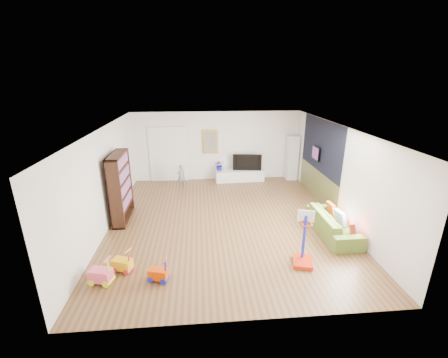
{
  "coord_description": "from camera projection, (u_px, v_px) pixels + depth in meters",
  "views": [
    {
      "loc": [
        -0.7,
        -7.78,
        4.02
      ],
      "look_at": [
        0.0,
        0.4,
        1.15
      ],
      "focal_mm": 24.0,
      "sensor_mm": 36.0,
      "label": 1
    }
  ],
  "objects": [
    {
      "name": "floor",
      "position": [
        225.0,
        221.0,
        8.69
      ],
      "size": [
        6.5,
        7.5,
        0.0
      ],
      "primitive_type": "cube",
      "color": "brown",
      "rests_on": "ground"
    },
    {
      "name": "ceiling",
      "position": [
        225.0,
        128.0,
        7.8
      ],
      "size": [
        6.5,
        7.5,
        0.0
      ],
      "primitive_type": "cube",
      "color": "white",
      "rests_on": "ground"
    },
    {
      "name": "wall_back",
      "position": [
        217.0,
        146.0,
        11.78
      ],
      "size": [
        6.5,
        0.0,
        2.7
      ],
      "primitive_type": "cube",
      "color": "silver",
      "rests_on": "ground"
    },
    {
      "name": "wall_front",
      "position": [
        246.0,
        253.0,
        4.72
      ],
      "size": [
        6.5,
        0.0,
        2.7
      ],
      "primitive_type": "cube",
      "color": "silver",
      "rests_on": "ground"
    },
    {
      "name": "wall_left",
      "position": [
        104.0,
        180.0,
        7.99
      ],
      "size": [
        0.0,
        7.5,
        2.7
      ],
      "primitive_type": "cube",
      "color": "silver",
      "rests_on": "ground"
    },
    {
      "name": "wall_right",
      "position": [
        339.0,
        174.0,
        8.51
      ],
      "size": [
        0.0,
        7.5,
        2.7
      ],
      "primitive_type": "cube",
      "color": "white",
      "rests_on": "ground"
    },
    {
      "name": "navy_accent",
      "position": [
        321.0,
        146.0,
        9.66
      ],
      "size": [
        0.01,
        3.2,
        1.7
      ],
      "primitive_type": "cube",
      "color": "black",
      "rests_on": "wall_right"
    },
    {
      "name": "olive_wainscot",
      "position": [
        317.0,
        185.0,
        10.11
      ],
      "size": [
        0.01,
        3.2,
        1.0
      ],
      "primitive_type": "cube",
      "color": "brown",
      "rests_on": "wall_right"
    },
    {
      "name": "doorway",
      "position": [
        168.0,
        155.0,
        11.68
      ],
      "size": [
        1.45,
        0.06,
        2.1
      ],
      "primitive_type": "cube",
      "color": "white",
      "rests_on": "ground"
    },
    {
      "name": "painting_back",
      "position": [
        210.0,
        142.0,
        11.65
      ],
      "size": [
        0.62,
        0.06,
        0.92
      ],
      "primitive_type": "cube",
      "color": "gold",
      "rests_on": "wall_back"
    },
    {
      "name": "artwork_right",
      "position": [
        316.0,
        153.0,
        9.94
      ],
      "size": [
        0.04,
        0.56,
        0.46
      ],
      "primitive_type": "cube",
      "color": "#7F3F8C",
      "rests_on": "wall_right"
    },
    {
      "name": "media_console",
      "position": [
        240.0,
        175.0,
        11.91
      ],
      "size": [
        1.93,
        0.56,
        0.45
      ],
      "primitive_type": "cube",
      "rotation": [
        0.0,
        0.0,
        0.04
      ],
      "color": "silver",
      "rests_on": "ground"
    },
    {
      "name": "tall_cabinet",
      "position": [
        292.0,
        158.0,
        11.92
      ],
      "size": [
        0.43,
        0.43,
        1.77
      ],
      "primitive_type": "cube",
      "rotation": [
        0.0,
        0.0,
        0.03
      ],
      "color": "silver",
      "rests_on": "ground"
    },
    {
      "name": "bookshelf",
      "position": [
        121.0,
        188.0,
        8.49
      ],
      "size": [
        0.36,
        1.35,
        1.97
      ],
      "primitive_type": "cube",
      "rotation": [
        0.0,
        0.0,
        0.01
      ],
      "color": "#321A0F",
      "rests_on": "ground"
    },
    {
      "name": "sofa",
      "position": [
        333.0,
        224.0,
        7.92
      ],
      "size": [
        0.79,
        2.0,
        0.58
      ],
      "primitive_type": "imported",
      "rotation": [
        0.0,
        0.0,
        1.58
      ],
      "color": "#566F27",
      "rests_on": "ground"
    },
    {
      "name": "basketball_hoop",
      "position": [
        305.0,
        240.0,
        6.52
      ],
      "size": [
        0.54,
        0.61,
        1.24
      ],
      "primitive_type": "cube",
      "rotation": [
        0.0,
        0.0,
        -0.26
      ],
      "color": "#BA250B",
      "rests_on": "ground"
    },
    {
      "name": "ride_on_yellow",
      "position": [
        122.0,
        260.0,
        6.39
      ],
      "size": [
        0.47,
        0.37,
        0.54
      ],
      "primitive_type": "cube",
      "rotation": [
        0.0,
        0.0,
        -0.34
      ],
      "color": "gold",
      "rests_on": "ground"
    },
    {
      "name": "ride_on_orange",
      "position": [
        158.0,
        270.0,
        6.09
      ],
      "size": [
        0.43,
        0.33,
        0.51
      ],
      "primitive_type": "cube",
      "rotation": [
        0.0,
        0.0,
        -0.28
      ],
      "color": "#CF3900",
      "rests_on": "ground"
    },
    {
      "name": "ride_on_pink",
      "position": [
        100.0,
        271.0,
        6.01
      ],
      "size": [
        0.5,
        0.38,
        0.59
      ],
      "primitive_type": "cube",
      "rotation": [
        0.0,
        0.0,
        -0.25
      ],
      "color": "#F55172",
      "rests_on": "ground"
    },
    {
      "name": "child",
      "position": [
        181.0,
        176.0,
        11.17
      ],
      "size": [
        0.38,
        0.35,
        0.88
      ],
      "primitive_type": "imported",
      "rotation": [
        0.0,
        0.0,
        3.69
      ],
      "color": "slate",
      "rests_on": "ground"
    },
    {
      "name": "tv",
      "position": [
        247.0,
        162.0,
        11.82
      ],
      "size": [
        1.13,
        0.29,
        0.65
      ],
      "primitive_type": "imported",
      "rotation": [
        0.0,
        0.0,
        -0.13
      ],
      "color": "black",
      "rests_on": "media_console"
    },
    {
      "name": "vase_plant",
      "position": [
        220.0,
        165.0,
        11.74
      ],
      "size": [
        0.39,
        0.34,
        0.43
      ],
      "primitive_type": "imported",
      "rotation": [
        0.0,
        0.0,
        0.03
      ],
      "color": "#1A159C",
      "rests_on": "media_console"
    },
    {
      "name": "pillow_left",
      "position": [
        352.0,
        228.0,
        7.34
      ],
      "size": [
        0.22,
        0.41,
        0.4
      ],
      "primitive_type": "cube",
      "rotation": [
        0.0,
        0.0,
        -0.31
      ],
      "color": "#AA271B",
      "rests_on": "sofa"
    },
    {
      "name": "pillow_center",
      "position": [
        340.0,
        218.0,
        7.87
      ],
      "size": [
        0.15,
        0.39,
        0.39
      ],
      "primitive_type": "cube",
      "rotation": [
        0.0,
        0.0,
        0.12
      ],
      "color": "silver",
      "rests_on": "sofa"
    },
    {
      "name": "pillow_right",
      "position": [
        331.0,
        209.0,
        8.4
      ],
      "size": [
        0.12,
        0.36,
        0.35
      ],
      "primitive_type": "cube",
      "rotation": [
        0.0,
        0.0,
        0.1
      ],
      "color": "#AE4215",
      "rests_on": "sofa"
    }
  ]
}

